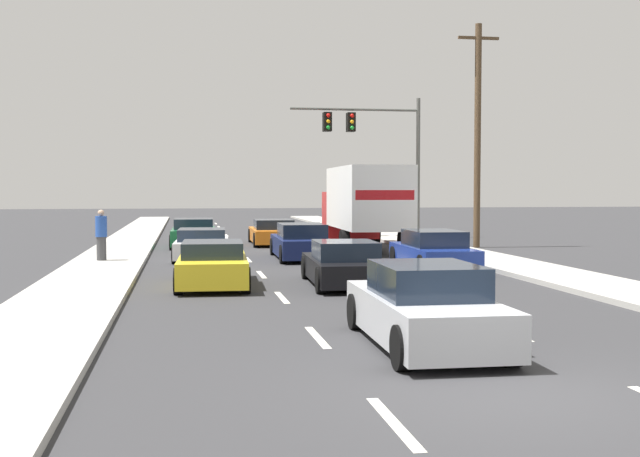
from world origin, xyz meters
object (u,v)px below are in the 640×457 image
at_px(car_orange, 273,233).
at_px(utility_pole_mid, 478,133).
at_px(pedestrian_near_corner, 101,235).
at_px(car_green, 194,234).
at_px(car_white, 202,245).
at_px(car_yellow, 213,265).
at_px(traffic_signal_mast, 367,135).
at_px(car_navy, 301,243).
at_px(car_silver, 425,309).
at_px(car_blue, 433,252).
at_px(car_black, 344,265).
at_px(box_truck, 364,202).

bearing_deg(car_orange, utility_pole_mid, -20.83).
bearing_deg(pedestrian_near_corner, car_green, 67.34).
relative_size(car_white, car_orange, 0.91).
relative_size(car_yellow, traffic_signal_mast, 0.63).
height_order(car_navy, traffic_signal_mast, traffic_signal_mast).
xyz_separation_m(car_white, car_silver, (3.19, -16.26, 0.07)).
relative_size(car_white, car_blue, 0.93).
height_order(car_yellow, pedestrian_near_corner, pedestrian_near_corner).
height_order(car_navy, utility_pole_mid, utility_pole_mid).
bearing_deg(car_black, utility_pole_mid, 55.94).
xyz_separation_m(car_green, car_silver, (3.42, -22.56, 0.02)).
height_order(car_yellow, traffic_signal_mast, traffic_signal_mast).
bearing_deg(car_navy, car_orange, 91.39).
bearing_deg(car_white, car_green, 92.06).
xyz_separation_m(car_silver, pedestrian_near_corner, (-6.54, 15.09, 0.38)).
height_order(car_green, car_black, car_green).
xyz_separation_m(car_green, box_truck, (6.90, -2.90, 1.40)).
relative_size(traffic_signal_mast, utility_pole_mid, 0.75).
bearing_deg(box_truck, car_blue, -88.04).
xyz_separation_m(car_orange, car_silver, (-0.14, -23.53, 0.07)).
relative_size(car_navy, traffic_signal_mast, 0.66).
distance_m(car_white, pedestrian_near_corner, 3.57).
bearing_deg(car_green, box_truck, -22.84).
distance_m(car_blue, pedestrian_near_corner, 10.97).
relative_size(car_yellow, box_truck, 0.56).
bearing_deg(car_black, car_silver, -92.11).
xyz_separation_m(car_white, car_orange, (3.33, 7.27, 0.00)).
bearing_deg(car_blue, traffic_signal_mast, 84.33).
height_order(car_green, car_silver, car_silver).
relative_size(car_green, car_blue, 0.97).
height_order(car_black, box_truck, box_truck).
xyz_separation_m(car_black, utility_pole_mid, (8.29, 12.27, 4.37)).
bearing_deg(traffic_signal_mast, car_silver, -101.12).
distance_m(car_orange, car_navy, 7.55).
bearing_deg(utility_pole_mid, car_blue, -118.22).
distance_m(car_green, pedestrian_near_corner, 8.11).
bearing_deg(car_orange, car_green, -164.80).
bearing_deg(car_silver, car_black, 87.89).
bearing_deg(car_orange, pedestrian_near_corner, -128.34).
xyz_separation_m(car_yellow, pedestrian_near_corner, (-3.46, 6.55, 0.43)).
bearing_deg(traffic_signal_mast, car_orange, -145.01).
distance_m(car_white, car_navy, 3.52).
bearing_deg(car_silver, box_truck, 79.96).
height_order(car_blue, utility_pole_mid, utility_pole_mid).
bearing_deg(car_silver, pedestrian_near_corner, 113.43).
distance_m(car_white, car_orange, 8.00).
xyz_separation_m(car_green, car_yellow, (0.34, -14.03, -0.03)).
xyz_separation_m(car_blue, pedestrian_near_corner, (-10.30, 3.76, 0.40)).
height_order(car_orange, car_silver, car_silver).
height_order(car_white, car_yellow, car_yellow).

